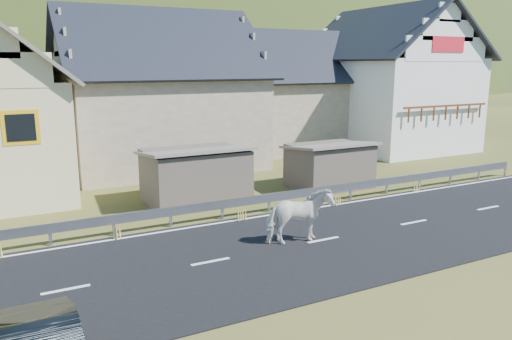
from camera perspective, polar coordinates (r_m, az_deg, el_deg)
ground at (r=16.71m, az=7.69°, el=-8.05°), size 160.00×160.00×0.00m
road at (r=16.70m, az=7.69°, el=-7.98°), size 60.00×7.00×0.04m
lane_markings at (r=16.69m, az=7.70°, el=-7.90°), size 60.00×6.60×0.01m
guardrail at (r=19.51m, az=1.53°, el=-3.24°), size 28.10×0.09×0.75m
shed_left at (r=21.06m, az=-6.96°, el=-0.66°), size 4.30×3.30×2.40m
shed_right at (r=23.67m, az=8.37°, el=0.47°), size 3.80×2.90×2.20m
house_stone_a at (r=28.96m, az=-11.27°, el=9.73°), size 10.80×9.80×8.90m
house_stone_b at (r=34.89m, az=3.96°, el=9.65°), size 9.80×8.80×8.10m
house_white at (r=36.04m, az=14.86°, el=10.67°), size 8.80×10.80×9.70m
mountain at (r=194.99m, az=-23.06°, el=3.58°), size 440.00×280.00×260.00m
horse at (r=16.08m, az=4.94°, el=-5.28°), size 1.22×2.22×1.79m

